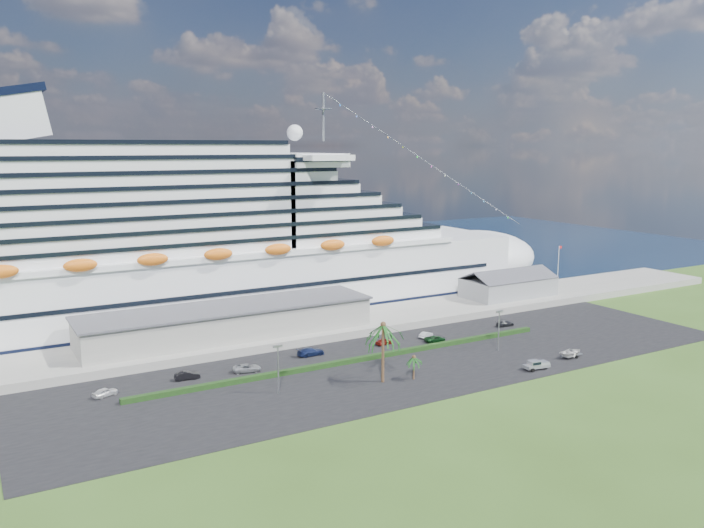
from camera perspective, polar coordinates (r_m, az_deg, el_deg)
ground at (r=123.92m, az=7.54°, el=-9.51°), size 420.00×420.00×0.00m
asphalt_lot at (r=132.31m, az=4.62°, el=-8.17°), size 140.00×38.00×0.12m
wharf at (r=155.82m, az=-1.45°, el=-5.04°), size 240.00×20.00×1.80m
water at (r=237.26m, az=-11.88°, el=-0.31°), size 420.00×160.00×0.02m
cruise_ship at (r=166.06m, az=-12.02°, el=1.24°), size 191.00×38.00×54.00m
terminal_building at (r=144.93m, az=-10.20°, el=-4.66°), size 61.00×15.00×6.30m
port_shed at (r=184.87m, az=12.86°, el=-1.81°), size 24.00×12.31×7.37m
flagpole at (r=196.72m, az=16.77°, el=-0.14°), size 1.08×0.16×12.00m
hedge at (r=132.06m, az=0.49°, el=-7.94°), size 88.00×1.10×0.90m
lamp_post_left at (r=115.14m, az=-6.16°, el=-8.19°), size 1.60×0.35×8.27m
lamp_post_right at (r=140.57m, az=12.11°, el=-5.03°), size 1.60×0.35×8.27m
palm_tall at (r=118.79m, az=2.61°, el=-5.63°), size 8.82×8.82×11.13m
palm_short at (r=122.12m, az=5.16°, el=-7.94°), size 3.53×3.53×4.56m
parked_car_0 at (r=121.63m, az=-19.83°, el=-9.99°), size 4.51×3.03×1.42m
parked_car_1 at (r=125.86m, az=-13.55°, el=-8.99°), size 4.57×1.99×1.46m
parked_car_2 at (r=127.80m, az=-8.71°, el=-8.54°), size 5.50×3.47×1.42m
parked_car_3 at (r=135.92m, az=-3.45°, el=-7.29°), size 5.46×2.29×1.58m
parked_car_4 at (r=143.05m, az=2.70°, el=-6.45°), size 4.23×2.32×1.36m
parked_car_5 at (r=148.90m, az=6.16°, el=-5.87°), size 4.00×2.58×1.25m
parked_car_6 at (r=146.01m, az=6.92°, el=-6.19°), size 4.86×2.73×1.28m
parked_car_7 at (r=161.04m, az=12.61°, el=-4.84°), size 4.47×2.00×1.27m
pickup_truck at (r=131.96m, az=15.06°, el=-8.06°), size 5.19×2.46×1.76m
boat_trailer at (r=141.00m, az=17.83°, el=-7.00°), size 5.76×3.99×1.62m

